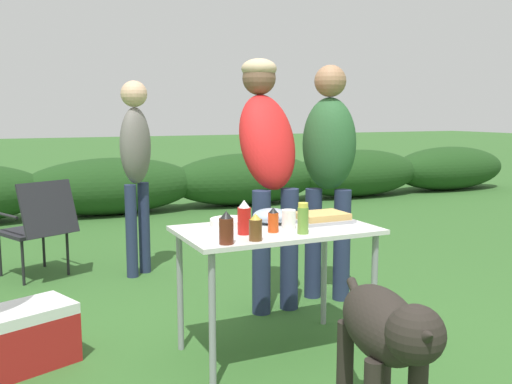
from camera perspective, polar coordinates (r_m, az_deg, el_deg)
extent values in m
plane|color=#336028|center=(3.46, 1.97, -15.68)|extent=(60.00, 60.00, 0.00)
ellipsoid|color=#1E4219|center=(8.02, -14.25, 0.57)|extent=(2.40, 0.90, 0.78)
ellipsoid|color=#1E4219|center=(8.60, -1.04, 1.30)|extent=(2.40, 0.90, 0.78)
ellipsoid|color=#1E4219|center=(9.58, 9.99, 1.87)|extent=(2.40, 0.90, 0.78)
ellipsoid|color=#1E4219|center=(10.84, 18.73, 2.27)|extent=(2.40, 0.90, 0.78)
cube|color=silver|center=(3.24, 2.03, -3.82)|extent=(1.10, 0.64, 0.02)
cylinder|color=gray|center=(2.92, -4.39, -12.77)|extent=(0.04, 0.04, 0.71)
cylinder|color=gray|center=(3.36, 11.71, -10.06)|extent=(0.04, 0.04, 0.71)
cylinder|color=gray|center=(3.40, -7.60, -9.76)|extent=(0.04, 0.04, 0.71)
cylinder|color=gray|center=(3.79, 6.83, -7.88)|extent=(0.04, 0.04, 0.71)
cube|color=#9E9EA3|center=(3.43, 6.57, -2.83)|extent=(0.32, 0.26, 0.02)
cube|color=tan|center=(3.42, 6.58, -2.37)|extent=(0.29, 0.22, 0.04)
cylinder|color=white|center=(3.31, -2.60, -3.00)|extent=(0.23, 0.23, 0.04)
ellipsoid|color=#99B2CC|center=(3.36, 1.56, -2.40)|extent=(0.22, 0.22, 0.09)
cylinder|color=white|center=(3.21, 3.29, -2.73)|extent=(0.08, 0.08, 0.11)
cylinder|color=olive|center=(3.08, 4.72, -2.86)|extent=(0.06, 0.06, 0.14)
cylinder|color=#D1CC47|center=(3.07, 4.74, -1.31)|extent=(0.05, 0.05, 0.03)
cylinder|color=#CC4214|center=(3.11, 1.74, -3.06)|extent=(0.06, 0.06, 0.11)
cone|color=black|center=(3.10, 1.74, -1.81)|extent=(0.05, 0.05, 0.03)
cylinder|color=red|center=(3.06, -1.19, -2.91)|extent=(0.07, 0.07, 0.15)
cone|color=white|center=(3.04, -1.19, -1.19)|extent=(0.06, 0.06, 0.04)
cylinder|color=brown|center=(2.91, -0.05, -3.82)|extent=(0.07, 0.07, 0.11)
cone|color=gold|center=(2.90, -0.05, -2.46)|extent=(0.06, 0.06, 0.03)
cylinder|color=#562314|center=(2.84, -2.99, -3.93)|extent=(0.07, 0.07, 0.13)
cone|color=black|center=(2.82, -3.00, -2.26)|extent=(0.06, 0.06, 0.04)
cylinder|color=#232D4C|center=(3.94, 0.54, -6.09)|extent=(0.13, 0.13, 0.86)
cylinder|color=#232D4C|center=(4.04, 3.35, -5.74)|extent=(0.13, 0.13, 0.86)
ellipsoid|color=red|center=(4.00, 1.13, 5.06)|extent=(0.41, 0.54, 0.75)
sphere|color=brown|center=(4.11, 0.31, 11.32)|extent=(0.24, 0.24, 0.24)
ellipsoid|color=tan|center=(4.12, 0.31, 12.23)|extent=(0.25, 0.25, 0.14)
cylinder|color=#232D4C|center=(4.31, 5.73, -5.13)|extent=(0.13, 0.13, 0.83)
cylinder|color=#232D4C|center=(4.28, 8.58, -5.28)|extent=(0.13, 0.13, 0.83)
ellipsoid|color=#28562D|center=(4.19, 7.33, 4.81)|extent=(0.48, 0.47, 0.67)
sphere|color=#936B4C|center=(4.19, 7.44, 10.95)|extent=(0.23, 0.23, 0.23)
cylinder|color=#232D4C|center=(4.92, -12.35, -3.86)|extent=(0.10, 0.10, 0.79)
cylinder|color=#232D4C|center=(5.05, -11.12, -3.53)|extent=(0.10, 0.10, 0.79)
ellipsoid|color=slate|center=(4.89, -11.96, 4.55)|extent=(0.37, 0.36, 0.64)
sphere|color=#DBAD89|center=(4.89, -12.11, 9.58)|extent=(0.22, 0.22, 0.22)
cylinder|color=#28231E|center=(2.79, 12.56, -16.82)|extent=(0.08, 0.08, 0.46)
cylinder|color=#28231E|center=(2.74, 8.88, -17.19)|extent=(0.08, 0.08, 0.46)
ellipsoid|color=#28231E|center=(2.47, 12.33, -12.65)|extent=(0.45, 0.68, 0.27)
sphere|color=#28231E|center=(2.12, 15.64, -13.56)|extent=(0.21, 0.21, 0.21)
cone|color=#28231E|center=(2.04, 16.59, -13.70)|extent=(0.15, 0.19, 0.15)
cylinder|color=#28231E|center=(2.78, 9.99, -9.91)|extent=(0.10, 0.20, 0.11)
cube|color=#232328|center=(5.21, -21.44, -3.70)|extent=(0.61, 0.61, 0.03)
cube|color=#232328|center=(4.93, -20.05, -1.57)|extent=(0.49, 0.34, 0.44)
cylinder|color=black|center=(4.99, -22.28, -6.54)|extent=(0.02, 0.02, 0.38)
cylinder|color=black|center=(5.17, -18.32, -5.84)|extent=(0.02, 0.02, 0.38)
cylinder|color=black|center=(5.34, -24.24, -5.72)|extent=(0.02, 0.02, 0.38)
cylinder|color=black|center=(5.51, -20.47, -5.10)|extent=(0.02, 0.02, 0.38)
cylinder|color=black|center=(5.08, -23.83, -2.11)|extent=(0.19, 0.39, 0.02)
cylinder|color=black|center=(5.29, -19.33, -1.50)|extent=(0.19, 0.39, 0.02)
cube|color=#B21E1E|center=(3.48, -21.90, -13.69)|extent=(0.56, 0.47, 0.28)
cube|color=silver|center=(3.42, -22.05, -11.03)|extent=(0.56, 0.47, 0.06)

